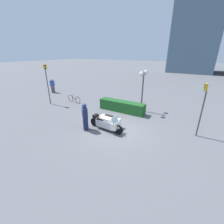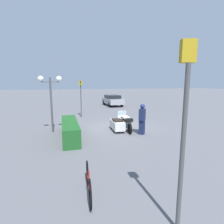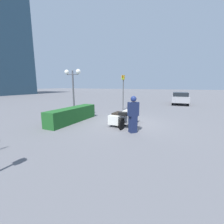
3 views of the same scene
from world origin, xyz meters
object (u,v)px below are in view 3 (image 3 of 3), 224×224
(police_motorcycle, at_px, (124,117))
(hedge_bush_curbside, at_px, (73,115))
(twin_lamp_post, at_px, (73,80))
(parked_car_background, at_px, (180,98))
(traffic_light_near, at_px, (123,87))
(officer_rider, at_px, (133,113))

(police_motorcycle, distance_m, hedge_bush_curbside, 3.27)
(twin_lamp_post, distance_m, parked_car_background, 13.50)
(police_motorcycle, relative_size, twin_lamp_post, 0.74)
(hedge_bush_curbside, distance_m, twin_lamp_post, 2.78)
(parked_car_background, bearing_deg, hedge_bush_curbside, 152.25)
(twin_lamp_post, height_order, parked_car_background, twin_lamp_post)
(parked_car_background, bearing_deg, police_motorcycle, 164.26)
(traffic_light_near, bearing_deg, parked_car_background, 149.63)
(officer_rider, relative_size, hedge_bush_curbside, 0.45)
(police_motorcycle, height_order, officer_rider, officer_rider)
(officer_rider, bearing_deg, hedge_bush_curbside, -146.82)
(twin_lamp_post, bearing_deg, police_motorcycle, -99.44)
(officer_rider, xyz_separation_m, twin_lamp_post, (1.91, 5.09, 1.71))
(twin_lamp_post, bearing_deg, hedge_bush_curbside, -144.97)
(twin_lamp_post, relative_size, parked_car_background, 0.79)
(police_motorcycle, distance_m, parked_car_background, 12.37)
(officer_rider, height_order, twin_lamp_post, twin_lamp_post)
(twin_lamp_post, height_order, traffic_light_near, twin_lamp_post)
(police_motorcycle, relative_size, hedge_bush_curbside, 0.63)
(police_motorcycle, relative_size, officer_rider, 1.41)
(twin_lamp_post, xyz_separation_m, parked_car_background, (11.31, -7.12, -1.89))
(parked_car_background, bearing_deg, traffic_light_near, 142.89)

